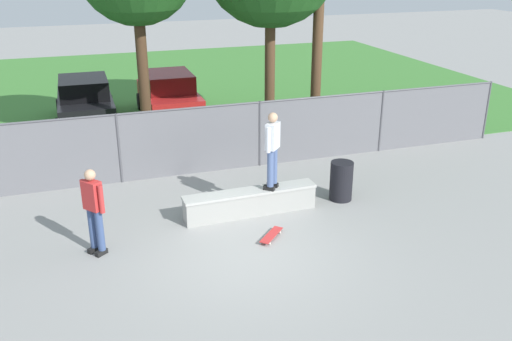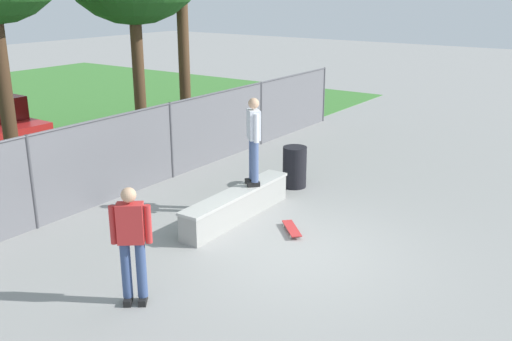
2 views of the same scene
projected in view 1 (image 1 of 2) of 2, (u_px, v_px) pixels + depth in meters
ground_plane at (244, 253)px, 11.34m from camera, size 80.00×80.00×0.00m
grass_strip at (142, 90)px, 24.47m from camera, size 31.36×20.00×0.02m
concrete_ledge at (250, 202)px, 12.92m from camera, size 3.17×0.55×0.60m
skateboarder at (272, 147)px, 12.55m from camera, size 0.45×0.47×1.82m
skateboard at (271, 235)px, 11.90m from camera, size 0.70×0.71×0.09m
chainlink_fence at (192, 138)px, 15.02m from camera, size 19.43×0.07×1.88m
car_black at (85, 101)px, 19.50m from camera, size 2.05×4.22×1.66m
car_red at (169, 94)px, 20.36m from camera, size 2.05×4.22×1.66m
bystander at (94, 208)px, 10.99m from camera, size 0.43×0.49×1.82m
trash_bin at (341, 181)px, 13.63m from camera, size 0.56×0.56×0.97m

